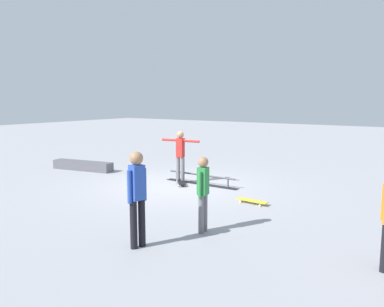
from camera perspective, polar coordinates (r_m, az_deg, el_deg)
The scene contains 8 objects.
ground_plane at distance 11.50m, azimuth -2.20°, elevation -4.81°, with size 60.00×60.00×0.00m, color #9E9EA3.
grind_rail at distance 11.69m, azimuth 1.36°, elevation -3.93°, with size 2.51×0.31×0.31m.
skate_ledge at distance 14.52m, azimuth -15.89°, elevation -1.74°, with size 2.40×0.43×0.33m, color #595960.
skater_main at distance 11.73m, azimuth -1.74°, elevation 0.08°, with size 1.29×0.22×1.60m.
skateboard_main at distance 11.65m, azimuth -1.61°, elevation -4.26°, with size 0.67×0.74×0.09m.
bystander_green_shirt at distance 7.40m, azimuth 1.65°, elevation -5.43°, with size 0.20×0.34×1.48m.
bystander_blue_shirt at distance 6.68m, azimuth -8.14°, elevation -5.95°, with size 0.24×0.39×1.69m.
loose_skateboard_yellow at distance 9.66m, azimuth 8.90°, elevation -6.95°, with size 0.81×0.30×0.09m.
Camera 1 is at (-6.57, 9.08, 2.56)m, focal length 35.97 mm.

